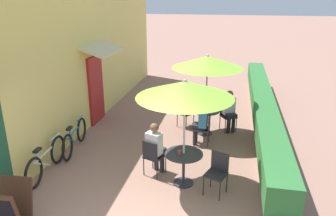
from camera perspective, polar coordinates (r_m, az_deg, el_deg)
The scene contains 19 objects.
cafe_facade_wall at distance 10.78m, azimuth -12.62°, elevation 9.16°, with size 0.98×11.57×4.20m.
planter_hedge at distance 10.34m, azimuth 16.09°, elevation -0.49°, with size 0.60×10.57×1.01m.
patio_table_near at distance 7.06m, azimuth 2.74°, elevation -9.25°, with size 0.81×0.81×0.73m.
patio_umbrella_near at distance 6.45m, azimuth 2.97°, elevation 3.25°, with size 1.97×1.97×2.34m.
cafe_chair_near_left at distance 6.85m, azimuth 8.61°, elevation -10.65°, with size 0.51×0.51×0.87m.
cafe_chair_near_right at distance 7.37m, azimuth -2.68°, elevation -8.16°, with size 0.51×0.51×0.87m.
seated_patron_near_right at distance 7.37m, azimuth -2.20°, elevation -6.65°, with size 0.44×0.49×1.25m.
coffee_cup_near at distance 6.91m, azimuth 2.00°, elevation -7.75°, with size 0.07×0.07×0.09m.
patio_table_mid at distance 9.56m, azimuth 6.53°, elevation -1.43°, with size 0.81×0.81×0.73m.
patio_umbrella_mid at distance 9.12m, azimuth 6.91°, elevation 7.95°, with size 1.97×1.97×2.34m.
cafe_chair_mid_left at distance 8.87m, azimuth 6.46°, elevation -3.29°, with size 0.41×0.41×0.87m.
seated_patron_mid_left at distance 8.82m, azimuth 5.78°, elevation -2.21°, with size 0.41×0.34×1.25m.
cafe_chair_mid_right at distance 9.95m, azimuth 10.30°, elevation -0.94°, with size 0.54×0.54×0.87m.
seated_patron_mid_right at distance 9.80m, azimuth 10.65°, elevation -0.22°, with size 0.47×0.50×1.25m.
cafe_chair_mid_back at distance 9.94m, azimuth 2.80°, elevation -0.64°, with size 0.55×0.55×0.87m.
coffee_cup_mid at distance 9.47m, azimuth 6.07°, elevation -0.12°, with size 0.07×0.07×0.09m.
bicycle_leaning at distance 7.97m, azimuth -20.41°, elevation -8.49°, with size 0.17×1.81×0.78m.
bicycle_second at distance 8.92m, azimuth -15.93°, elevation -4.98°, with size 0.31×1.78×0.77m.
menu_board at distance 6.50m, azimuth -25.78°, elevation -15.31°, with size 0.64×0.66×0.87m.
Camera 1 is at (1.80, -4.04, 3.93)m, focal length 35.00 mm.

